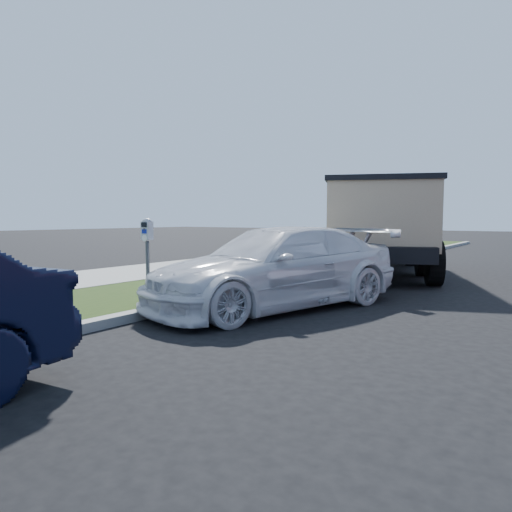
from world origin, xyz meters
The scene contains 5 objects.
ground centered at (0.00, 0.00, 0.00)m, with size 120.00×120.00×0.00m, color black.
streetside centered at (-5.57, 2.00, 0.07)m, with size 6.12×50.00×0.15m.
parking_meter centered at (-3.19, 0.04, 1.26)m, with size 0.22×0.15×1.54m.
white_wagon centered at (-1.29, 1.57, 0.76)m, with size 2.12×5.23×1.52m, color silver.
dump_truck centered at (-1.89, 8.31, 1.61)m, with size 5.24×7.73×2.85m.
Camera 1 is at (3.32, -5.69, 1.68)m, focal length 32.00 mm.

